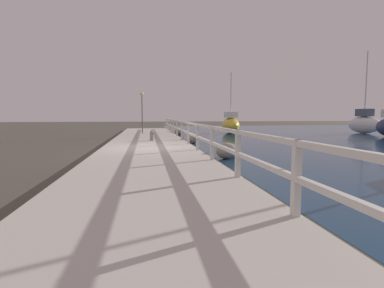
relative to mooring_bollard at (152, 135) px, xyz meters
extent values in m
plane|color=#4C473D|center=(-0.20, -3.30, -0.50)|extent=(120.00, 120.00, 0.00)
cube|color=beige|center=(-0.20, -3.30, -0.38)|extent=(3.82, 36.00, 0.23)
cube|color=silver|center=(1.61, -12.03, 0.24)|extent=(0.10, 0.10, 1.00)
cube|color=silver|center=(1.61, -9.53, 0.24)|extent=(0.10, 0.10, 1.00)
cube|color=silver|center=(1.61, -7.04, 0.24)|extent=(0.10, 0.10, 1.00)
cube|color=silver|center=(1.61, -4.55, 0.24)|extent=(0.10, 0.10, 1.00)
cube|color=silver|center=(1.61, -2.06, 0.24)|extent=(0.10, 0.10, 1.00)
cube|color=silver|center=(1.61, 0.44, 0.24)|extent=(0.10, 0.10, 1.00)
cube|color=silver|center=(1.61, 2.93, 0.24)|extent=(0.10, 0.10, 1.00)
cube|color=silver|center=(1.61, 5.42, 0.24)|extent=(0.10, 0.10, 1.00)
cube|color=silver|center=(1.61, 7.91, 0.24)|extent=(0.10, 0.10, 1.00)
cube|color=silver|center=(1.61, 10.41, 0.24)|extent=(0.10, 0.10, 1.00)
cube|color=silver|center=(1.61, 12.90, 0.24)|extent=(0.10, 0.10, 1.00)
cube|color=silver|center=(1.61, -3.30, 0.69)|extent=(0.09, 32.50, 0.08)
cube|color=silver|center=(1.61, -3.30, 0.24)|extent=(0.09, 32.50, 0.08)
ellipsoid|color=gray|center=(2.26, 7.57, -0.22)|extent=(0.73, 0.65, 0.55)
ellipsoid|color=gray|center=(2.23, 0.49, -0.24)|extent=(0.69, 0.62, 0.52)
ellipsoid|color=#666056|center=(2.84, -4.86, -0.28)|extent=(0.57, 0.51, 0.42)
ellipsoid|color=gray|center=(2.51, -5.36, -0.20)|extent=(0.78, 0.70, 0.58)
cylinder|color=gray|center=(0.00, 0.00, -0.07)|extent=(0.21, 0.21, 0.39)
sphere|color=gray|center=(0.00, 0.00, 0.17)|extent=(0.19, 0.19, 0.19)
cylinder|color=#514C47|center=(-0.55, 6.36, 1.09)|extent=(0.07, 0.07, 2.71)
sphere|color=beige|center=(-0.55, 6.36, 2.57)|extent=(0.25, 0.25, 0.25)
ellipsoid|color=white|center=(18.02, 7.33, 0.23)|extent=(1.44, 3.42, 1.44)
cube|color=#4C566B|center=(18.02, 7.33, 1.26)|extent=(0.89, 1.39, 0.63)
cylinder|color=silver|center=(18.02, 7.33, 3.65)|extent=(0.09, 0.09, 5.41)
ellipsoid|color=gold|center=(6.90, 9.33, 0.17)|extent=(1.84, 3.99, 1.31)
cube|color=silver|center=(6.90, 9.33, 1.07)|extent=(1.16, 1.75, 0.48)
cylinder|color=silver|center=(6.90, 9.33, 2.72)|extent=(0.09, 0.09, 3.80)
camera|label=1|loc=(-0.30, -15.58, 1.05)|focal=28.00mm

